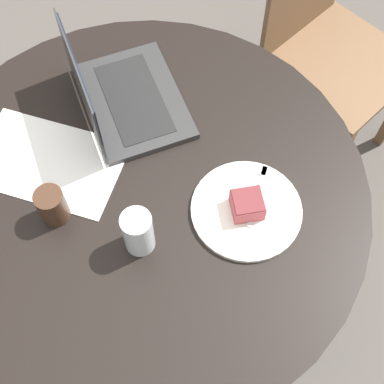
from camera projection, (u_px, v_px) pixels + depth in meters
ground_plane at (156, 282)px, 1.93m from camera, size 12.00×12.00×0.00m
dining_table at (143, 209)px, 1.41m from camera, size 1.13×1.13×0.71m
chair at (327, 45)px, 1.81m from camera, size 0.55×0.55×0.97m
paper_document at (48, 162)px, 1.34m from camera, size 0.39×0.27×0.00m
plate at (246, 210)px, 1.28m from camera, size 0.27×0.27×0.01m
cake_slice at (247, 205)px, 1.25m from camera, size 0.10×0.10×0.05m
fork at (259, 189)px, 1.29m from camera, size 0.04×0.17×0.00m
coffee_glass at (52, 206)px, 1.23m from camera, size 0.07×0.07×0.10m
water_glass at (138, 232)px, 1.19m from camera, size 0.07×0.07×0.13m
laptop at (122, 97)px, 1.39m from camera, size 0.42×0.42×0.23m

